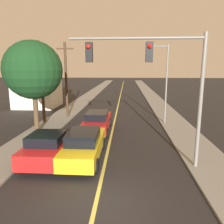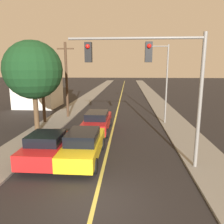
{
  "view_description": "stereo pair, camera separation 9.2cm",
  "coord_description": "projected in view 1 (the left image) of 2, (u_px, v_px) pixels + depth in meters",
  "views": [
    {
      "loc": [
        1.07,
        -7.11,
        4.91
      ],
      "look_at": [
        0.0,
        9.03,
        1.6
      ],
      "focal_mm": 35.0,
      "sensor_mm": 36.0,
      "label": 1
    },
    {
      "loc": [
        1.16,
        -7.1,
        4.91
      ],
      "look_at": [
        0.0,
        9.03,
        1.6
      ],
      "focal_mm": 35.0,
      "sensor_mm": 36.0,
      "label": 2
    }
  ],
  "objects": [
    {
      "name": "ground_plane",
      "position": [
        96.0,
        204.0,
        8.0
      ],
      "size": [
        200.0,
        200.0,
        0.0
      ],
      "primitive_type": "plane",
      "color": "black"
    },
    {
      "name": "road_surface",
      "position": [
        121.0,
        93.0,
        43.19
      ],
      "size": [
        8.27,
        80.0,
        0.01
      ],
      "color": "black",
      "rests_on": "ground"
    },
    {
      "name": "sidewalk_left",
      "position": [
        94.0,
        92.0,
        43.53
      ],
      "size": [
        2.5,
        80.0,
        0.12
      ],
      "color": "gray",
      "rests_on": "ground"
    },
    {
      "name": "sidewalk_right",
      "position": [
        148.0,
        93.0,
        42.84
      ],
      "size": [
        2.5,
        80.0,
        0.12
      ],
      "color": "gray",
      "rests_on": "ground"
    },
    {
      "name": "car_near_lane_front",
      "position": [
        84.0,
        145.0,
        11.69
      ],
      "size": [
        1.88,
        4.92,
        1.64
      ],
      "color": "gold",
      "rests_on": "ground"
    },
    {
      "name": "car_near_lane_second",
      "position": [
        97.0,
        121.0,
        16.95
      ],
      "size": [
        1.92,
        5.13,
        1.58
      ],
      "color": "red",
      "rests_on": "ground"
    },
    {
      "name": "car_outer_lane_front",
      "position": [
        48.0,
        147.0,
        11.38
      ],
      "size": [
        2.01,
        3.93,
        1.6
      ],
      "color": "red",
      "rests_on": "ground"
    },
    {
      "name": "traffic_signal_mast",
      "position": [
        158.0,
        72.0,
        10.03
      ],
      "size": [
        6.22,
        0.42,
        6.33
      ],
      "color": "slate",
      "rests_on": "ground"
    },
    {
      "name": "streetlamp_right",
      "position": [
        162.0,
        73.0,
        18.54
      ],
      "size": [
        1.71,
        0.36,
        6.67
      ],
      "color": "slate",
      "rests_on": "ground"
    },
    {
      "name": "utility_pole_left",
      "position": [
        66.0,
        79.0,
        20.96
      ],
      "size": [
        1.6,
        0.24,
        7.12
      ],
      "color": "#422D1E",
      "rests_on": "ground"
    },
    {
      "name": "tree_left_near",
      "position": [
        33.0,
        70.0,
        15.74
      ],
      "size": [
        4.21,
        4.21,
        6.72
      ],
      "color": "#4C3823",
      "rests_on": "ground"
    },
    {
      "name": "tree_left_far",
      "position": [
        41.0,
        68.0,
        18.66
      ],
      "size": [
        3.38,
        3.38,
        6.42
      ],
      "color": "#3D2B1C",
      "rests_on": "ground"
    },
    {
      "name": "domed_building_left",
      "position": [
        37.0,
        81.0,
        27.15
      ],
      "size": [
        4.84,
        4.84,
        7.71
      ],
      "color": "beige",
      "rests_on": "ground"
    }
  ]
}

